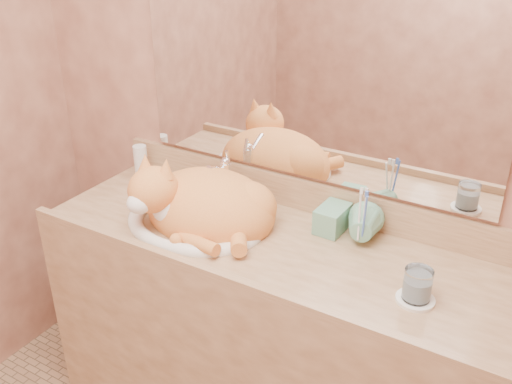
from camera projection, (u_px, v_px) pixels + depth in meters
The scene contains 12 objects.
wall_back at pixel (310, 104), 1.91m from camera, with size 2.40×0.02×2.50m, color brown.
vanity_counter at pixel (268, 342), 2.08m from camera, with size 1.60×0.55×0.85m, color brown, non-canonical shape.
mirror at pixel (311, 63), 1.84m from camera, with size 1.30×0.02×0.80m, color white.
sink_basin at pixel (195, 204), 1.96m from camera, with size 0.50×0.42×0.16m, color white, non-canonical shape.
faucet at pixel (226, 179), 2.10m from camera, with size 0.05×0.13×0.19m, color white, non-canonical shape.
cat at pixel (201, 202), 1.96m from camera, with size 0.48×0.39×0.26m, color orange, non-canonical shape.
soap_dispenser at pixel (324, 212), 1.86m from camera, with size 0.09×0.09×0.20m, color #67A485.
toothbrush_cup at pixel (360, 234), 1.82m from camera, with size 0.12×0.12×0.11m, color #67A485.
toothbrushes at pixel (362, 214), 1.79m from camera, with size 0.04×0.04×0.22m, color white, non-canonical shape.
saucer at pixel (415, 300), 1.60m from camera, with size 0.11×0.11×0.01m, color white.
water_glass at pixel (418, 284), 1.58m from camera, with size 0.08×0.08×0.09m, color silver.
lotion_bottle at pixel (141, 161), 2.32m from camera, with size 0.05×0.05×0.13m, color white.
Camera 1 is at (0.78, -0.68, 1.85)m, focal length 40.00 mm.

